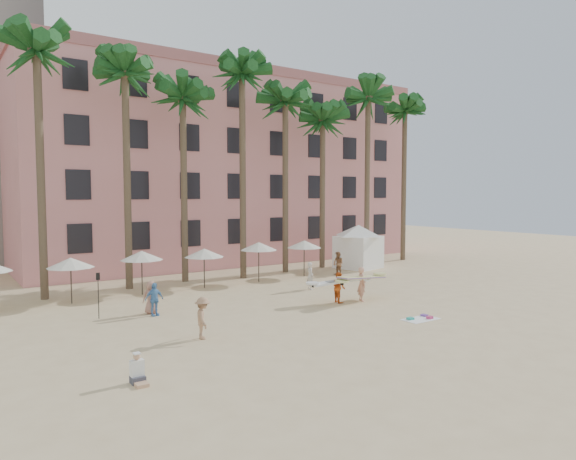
% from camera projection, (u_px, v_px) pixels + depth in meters
% --- Properties ---
extents(ground, '(120.00, 120.00, 0.00)m').
position_uv_depth(ground, '(347.00, 327.00, 23.02)').
color(ground, '#D1B789').
rests_on(ground, ground).
extents(pink_hotel, '(35.00, 14.00, 16.00)m').
position_uv_depth(pink_hotel, '(218.00, 172.00, 47.72)').
color(pink_hotel, pink).
rests_on(pink_hotel, ground).
extents(palm_row, '(44.40, 5.40, 16.30)m').
position_uv_depth(palm_row, '(206.00, 91.00, 34.67)').
color(palm_row, brown).
rests_on(palm_row, ground).
extents(umbrella_row, '(22.50, 2.70, 2.73)m').
position_uv_depth(umbrella_row, '(174.00, 254.00, 31.37)').
color(umbrella_row, '#332B23').
rests_on(umbrella_row, ground).
extents(cabana, '(5.40, 5.40, 3.50)m').
position_uv_depth(cabana, '(358.00, 243.00, 41.39)').
color(cabana, white).
rests_on(cabana, ground).
extents(beach_towel, '(1.81, 1.01, 0.14)m').
position_uv_depth(beach_towel, '(421.00, 318.00, 24.52)').
color(beach_towel, white).
rests_on(beach_towel, ground).
extents(carrier_yellow, '(3.55, 1.34, 1.92)m').
position_uv_depth(carrier_yellow, '(362.00, 282.00, 28.58)').
color(carrier_yellow, tan).
rests_on(carrier_yellow, ground).
extents(carrier_white, '(3.26, 1.40, 1.68)m').
position_uv_depth(carrier_white, '(339.00, 286.00, 28.25)').
color(carrier_white, '#D55316').
rests_on(carrier_white, ground).
extents(beachgoers, '(16.47, 10.54, 1.75)m').
position_uv_depth(beachgoers, '(246.00, 289.00, 27.79)').
color(beachgoers, '#AC7361').
rests_on(beachgoers, ground).
extents(paddle, '(0.18, 0.04, 2.23)m').
position_uv_depth(paddle, '(98.00, 290.00, 24.52)').
color(paddle, black).
rests_on(paddle, ground).
extents(seated_man, '(0.43, 0.74, 0.97)m').
position_uv_depth(seated_man, '(138.00, 373.00, 16.17)').
color(seated_man, '#3F3F4C').
rests_on(seated_man, ground).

